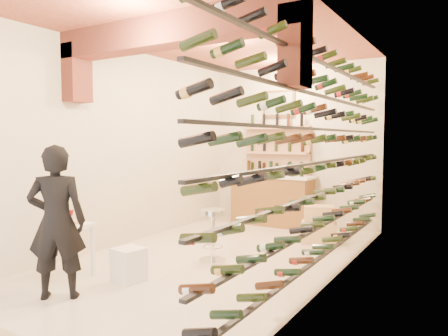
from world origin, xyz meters
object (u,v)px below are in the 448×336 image
wine_rack (317,154)px  chrome_barstool (213,231)px  white_stool (129,265)px  crate_lower (319,233)px  back_counter (272,198)px  tasting_table (70,234)px  person (57,222)px

wine_rack → chrome_barstool: wine_rack is taller
white_stool → crate_lower: size_ratio=0.72×
back_counter → crate_lower: (1.30, -0.95, -0.36)m
back_counter → chrome_barstool: 2.79m
back_counter → chrome_barstool: bearing=-82.5°
wine_rack → tasting_table: wine_rack is taller
wine_rack → tasting_table: (-2.59, -1.64, -0.99)m
chrome_barstool → crate_lower: (0.94, 1.82, -0.26)m
tasting_table → chrome_barstool: (1.13, 1.52, -0.13)m
tasting_table → person: size_ratio=0.49×
white_stool → crate_lower: white_stool is taller
chrome_barstool → crate_lower: bearing=62.7°
wine_rack → back_counter: 3.38m
person → wine_rack: bearing=-174.2°
back_counter → tasting_table: bearing=-100.1°
back_counter → tasting_table: (-0.76, -4.29, 0.03)m
white_stool → crate_lower: bearing=66.0°
wine_rack → tasting_table: bearing=-147.7°
crate_lower → white_stool: bearing=-114.0°
back_counter → wine_rack: bearing=-55.3°
tasting_table → white_stool: bearing=14.1°
person → tasting_table: bearing=-88.7°
wine_rack → person: bearing=-135.3°
back_counter → tasting_table: back_counter is taller
wine_rack → back_counter: size_ratio=3.35×
person → crate_lower: size_ratio=2.93×
wine_rack → crate_lower: bearing=107.3°
back_counter → person: person is taller
wine_rack → white_stool: (-1.88, -1.35, -1.34)m
chrome_barstool → crate_lower: chrome_barstool is taller
back_counter → chrome_barstool: size_ratio=2.29×
white_stool → chrome_barstool: bearing=71.3°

